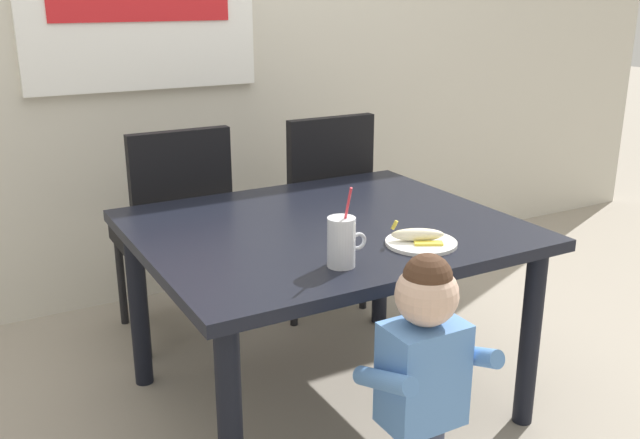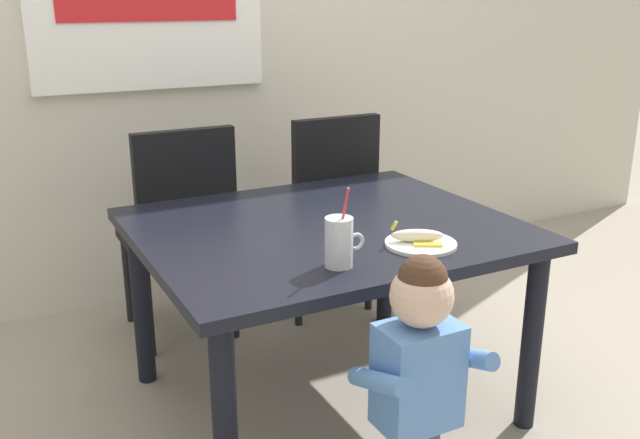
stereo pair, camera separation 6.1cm
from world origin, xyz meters
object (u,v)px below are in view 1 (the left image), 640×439
toddler_standing (424,362)px  peeled_banana (418,235)px  snack_plate (421,243)px  milk_cup (342,245)px  dining_chair_right (318,202)px  dining_table (325,247)px  dining_chair_left (176,223)px

toddler_standing → peeled_banana: size_ratio=4.92×
snack_plate → milk_cup: bearing=-173.9°
dining_chair_right → snack_plate: bearing=78.6°
dining_table → snack_plate: (0.17, -0.33, 0.09)m
dining_chair_right → dining_table: bearing=62.5°
dining_chair_right → peeled_banana: bearing=78.2°
dining_table → milk_cup: milk_cup is taller
dining_chair_right → peeled_banana: (-0.22, -1.06, 0.20)m
dining_table → milk_cup: (-0.15, -0.37, 0.15)m
dining_table → dining_chair_left: 0.82m
toddler_standing → peeled_banana: 0.49m
dining_chair_left → peeled_banana: size_ratio=5.64×
dining_chair_right → milk_cup: (-0.53, -1.10, 0.23)m
dining_chair_right → milk_cup: dining_chair_right is taller
milk_cup → snack_plate: bearing=6.1°
dining_table → peeled_banana: bearing=-64.0°
dining_chair_right → snack_plate: size_ratio=4.17×
dining_table → dining_chair_right: (0.38, 0.73, -0.08)m
dining_table → peeled_banana: 0.38m
toddler_standing → snack_plate: toddler_standing is taller
toddler_standing → peeled_banana: bearing=56.2°
dining_chair_right → milk_cup: bearing=64.2°
dining_chair_left → peeled_banana: (0.46, -1.08, 0.20)m
dining_table → toddler_standing: bearing=-96.9°
dining_chair_left → dining_chair_right: same height
toddler_standing → snack_plate: bearing=55.0°
toddler_standing → peeled_banana: toddler_standing is taller
dining_chair_left → toddler_standing: dining_chair_left is taller
milk_cup → dining_chair_left: bearing=97.7°
dining_chair_left → snack_plate: (0.47, -1.09, 0.17)m
dining_chair_right → snack_plate: 1.10m
toddler_standing → snack_plate: size_ratio=3.64×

